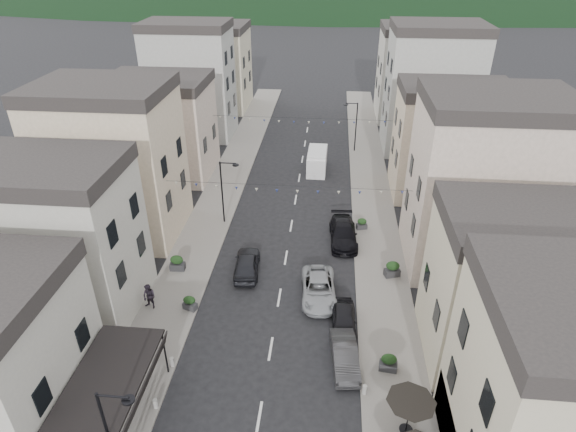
{
  "coord_description": "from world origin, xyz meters",
  "views": [
    {
      "loc": [
        3.12,
        -10.79,
        22.42
      ],
      "look_at": [
        0.11,
        21.7,
        3.5
      ],
      "focal_mm": 30.0,
      "sensor_mm": 36.0,
      "label": 1
    }
  ],
  "objects_px": {
    "parked_car_a": "(344,320)",
    "delivery_van": "(317,160)",
    "parked_car_b": "(345,356)",
    "pedestrian_b": "(149,297)",
    "parked_car_e": "(247,264)",
    "pedestrian_a": "(123,349)",
    "parked_car_c": "(319,289)",
    "parked_car_d": "(343,233)"
  },
  "relations": [
    {
      "from": "parked_car_d",
      "to": "delivery_van",
      "type": "height_order",
      "value": "delivery_van"
    },
    {
      "from": "parked_car_c",
      "to": "pedestrian_b",
      "type": "xyz_separation_m",
      "value": [
        -11.55,
        -2.37,
        0.36
      ]
    },
    {
      "from": "pedestrian_b",
      "to": "delivery_van",
      "type": "bearing_deg",
      "value": 83.25
    },
    {
      "from": "parked_car_e",
      "to": "pedestrian_b",
      "type": "bearing_deg",
      "value": 34.14
    },
    {
      "from": "parked_car_b",
      "to": "parked_car_e",
      "type": "xyz_separation_m",
      "value": [
        -7.4,
        8.64,
        0.09
      ]
    },
    {
      "from": "parked_car_a",
      "to": "pedestrian_a",
      "type": "distance_m",
      "value": 13.92
    },
    {
      "from": "parked_car_a",
      "to": "pedestrian_a",
      "type": "height_order",
      "value": "pedestrian_a"
    },
    {
      "from": "parked_car_a",
      "to": "pedestrian_a",
      "type": "bearing_deg",
      "value": -163.78
    },
    {
      "from": "parked_car_c",
      "to": "parked_car_d",
      "type": "bearing_deg",
      "value": 72.21
    },
    {
      "from": "delivery_van",
      "to": "pedestrian_b",
      "type": "relative_size",
      "value": 2.67
    },
    {
      "from": "parked_car_c",
      "to": "parked_car_e",
      "type": "xyz_separation_m",
      "value": [
        -5.6,
        2.45,
        0.06
      ]
    },
    {
      "from": "parked_car_b",
      "to": "parked_car_e",
      "type": "relative_size",
      "value": 0.92
    },
    {
      "from": "parked_car_a",
      "to": "parked_car_e",
      "type": "xyz_separation_m",
      "value": [
        -7.38,
        5.44,
        0.1
      ]
    },
    {
      "from": "parked_car_a",
      "to": "parked_car_b",
      "type": "bearing_deg",
      "value": -91.05
    },
    {
      "from": "parked_car_d",
      "to": "pedestrian_a",
      "type": "bearing_deg",
      "value": -135.44
    },
    {
      "from": "parked_car_c",
      "to": "pedestrian_b",
      "type": "relative_size",
      "value": 2.72
    },
    {
      "from": "parked_car_a",
      "to": "parked_car_d",
      "type": "height_order",
      "value": "parked_car_d"
    },
    {
      "from": "parked_car_e",
      "to": "delivery_van",
      "type": "distance_m",
      "value": 19.91
    },
    {
      "from": "delivery_van",
      "to": "parked_car_a",
      "type": "bearing_deg",
      "value": -82.63
    },
    {
      "from": "pedestrian_a",
      "to": "parked_car_e",
      "type": "bearing_deg",
      "value": 66.76
    },
    {
      "from": "pedestrian_a",
      "to": "pedestrian_b",
      "type": "bearing_deg",
      "value": 98.88
    },
    {
      "from": "parked_car_c",
      "to": "parked_car_d",
      "type": "height_order",
      "value": "parked_car_d"
    },
    {
      "from": "delivery_van",
      "to": "pedestrian_b",
      "type": "distance_m",
      "value": 26.39
    },
    {
      "from": "parked_car_c",
      "to": "pedestrian_b",
      "type": "bearing_deg",
      "value": -172.75
    },
    {
      "from": "parked_car_e",
      "to": "pedestrian_a",
      "type": "distance_m",
      "value": 11.33
    },
    {
      "from": "parked_car_b",
      "to": "pedestrian_a",
      "type": "xyz_separation_m",
      "value": [
        -13.28,
        -1.03,
        0.33
      ]
    },
    {
      "from": "parked_car_c",
      "to": "parked_car_d",
      "type": "relative_size",
      "value": 0.96
    },
    {
      "from": "parked_car_b",
      "to": "pedestrian_a",
      "type": "distance_m",
      "value": 13.33
    },
    {
      "from": "parked_car_b",
      "to": "parked_car_e",
      "type": "height_order",
      "value": "parked_car_e"
    },
    {
      "from": "delivery_van",
      "to": "pedestrian_b",
      "type": "bearing_deg",
      "value": -112.58
    },
    {
      "from": "parked_car_c",
      "to": "pedestrian_a",
      "type": "height_order",
      "value": "pedestrian_a"
    },
    {
      "from": "parked_car_b",
      "to": "pedestrian_b",
      "type": "bearing_deg",
      "value": 157.92
    },
    {
      "from": "parked_car_a",
      "to": "parked_car_d",
      "type": "distance_m",
      "value": 10.54
    },
    {
      "from": "parked_car_a",
      "to": "delivery_van",
      "type": "height_order",
      "value": "delivery_van"
    },
    {
      "from": "parked_car_e",
      "to": "parked_car_d",
      "type": "bearing_deg",
      "value": -150.29
    },
    {
      "from": "delivery_van",
      "to": "pedestrian_a",
      "type": "distance_m",
      "value": 30.88
    },
    {
      "from": "parked_car_b",
      "to": "parked_car_e",
      "type": "distance_m",
      "value": 11.38
    },
    {
      "from": "parked_car_d",
      "to": "parked_car_a",
      "type": "bearing_deg",
      "value": -93.63
    },
    {
      "from": "parked_car_c",
      "to": "delivery_van",
      "type": "distance_m",
      "value": 21.84
    },
    {
      "from": "parked_car_c",
      "to": "parked_car_e",
      "type": "distance_m",
      "value": 6.11
    },
    {
      "from": "parked_car_b",
      "to": "pedestrian_b",
      "type": "height_order",
      "value": "pedestrian_b"
    },
    {
      "from": "parked_car_d",
      "to": "pedestrian_b",
      "type": "distance_m",
      "value": 16.64
    }
  ]
}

